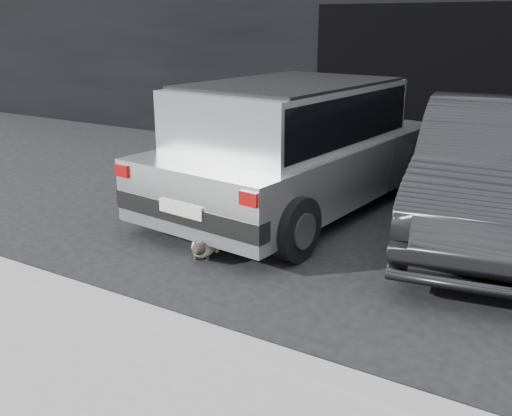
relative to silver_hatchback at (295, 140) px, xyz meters
The scene contains 8 objects.
ground 1.18m from the silver_hatchback, 107.75° to the right, with size 80.00×80.00×0.00m, color black.
building_facade 5.56m from the silver_hatchback, 81.74° to the left, with size 34.00×4.00×5.00m, color black.
garage_opening 3.37m from the silver_hatchback, 76.78° to the left, with size 4.00×0.10×2.60m, color black.
curb 3.52m from the silver_hatchback, 77.11° to the right, with size 18.00×0.25×0.12m, color gray.
silver_hatchback is the anchor object (origin of this frame).
second_car 2.37m from the silver_hatchback, ahead, with size 1.58×4.53×1.49m, color black.
cat_siamese 2.09m from the silver_hatchback, 90.75° to the right, with size 0.42×0.69×0.26m.
cat_white 1.84m from the silver_hatchback, 93.35° to the right, with size 0.83×0.33×0.39m.
Camera 1 is at (3.49, -5.59, 2.30)m, focal length 40.00 mm.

